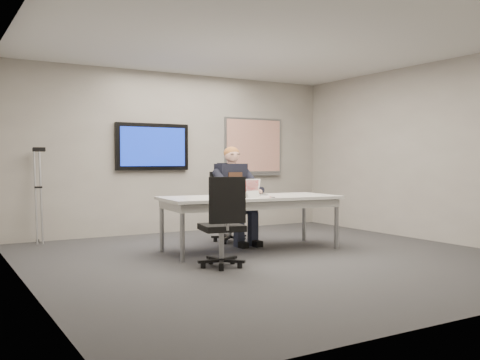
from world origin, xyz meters
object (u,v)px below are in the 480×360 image
conference_table (250,202)px  seated_person (237,205)px  office_chair_far (228,220)px  laptop (252,191)px  office_chair_near (223,239)px

conference_table → seated_person: bearing=82.4°
office_chair_far → seated_person: bearing=-92.9°
seated_person → laptop: size_ratio=4.21×
office_chair_near → seated_person: seated_person is taller
conference_table → office_chair_far: (0.13, 0.87, -0.33)m
conference_table → seated_person: seated_person is taller
conference_table → laptop: 0.30m
laptop → conference_table: bearing=-121.8°
conference_table → seated_person: size_ratio=1.73×
conference_table → office_chair_far: 0.94m
seated_person → conference_table: bearing=-103.7°
conference_table → laptop: (0.16, 0.21, 0.15)m
seated_person → laptop: seated_person is taller
seated_person → laptop: bearing=-86.8°
conference_table → office_chair_near: bearing=-131.1°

